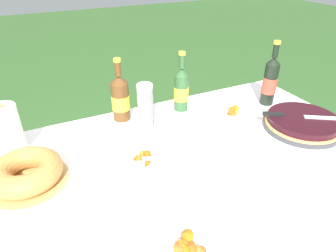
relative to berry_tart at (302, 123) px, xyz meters
The scene contains 13 objects.
garden_table 0.70m from the berry_tart, behind, with size 1.87×1.04×0.74m.
tablecloth 0.70m from the berry_tart, behind, with size 1.88×1.05×0.10m.
berry_tart is the anchor object (origin of this frame).
serving_knife 0.05m from the berry_tart, 147.76° to the left, with size 0.33×0.22×0.01m.
bundt_cake 1.18m from the berry_tart, behind, with size 0.28×0.28×0.09m.
cup_stack 0.73m from the berry_tart, 153.38° to the left, with size 0.07×0.07×0.21m.
cider_bottle_green 0.59m from the berry_tart, 135.14° to the left, with size 0.07×0.07×0.30m.
cider_bottle_amber 0.85m from the berry_tart, 148.05° to the left, with size 0.09×0.09×0.30m.
juice_bottle_red 0.29m from the berry_tart, 83.60° to the left, with size 0.07×0.07×0.34m.
snack_plate_near 0.78m from the berry_tart, behind, with size 0.21×0.21×0.05m.
snack_plate_left 0.31m from the berry_tart, 132.59° to the left, with size 0.22×0.22×0.06m.
snack_plate_right 0.88m from the berry_tart, 156.78° to the right, with size 0.24×0.24×0.06m.
paper_towel_roll 1.27m from the berry_tart, 162.64° to the left, with size 0.11×0.11×0.21m.
Camera 1 is at (-0.38, -0.81, 1.47)m, focal length 32.00 mm.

